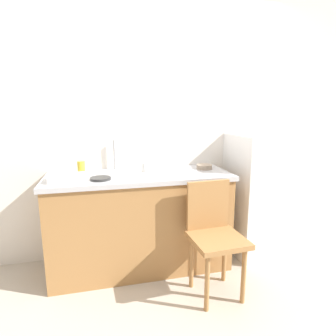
{
  "coord_description": "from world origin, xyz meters",
  "views": [
    {
      "loc": [
        -0.56,
        -1.78,
        1.44
      ],
      "look_at": [
        0.02,
        0.6,
        0.94
      ],
      "focal_mm": 29.99,
      "sensor_mm": 36.0,
      "label": 1
    }
  ],
  "objects_px": {
    "refrigerator": "(259,194)",
    "chair": "(214,233)",
    "dish_tray": "(68,178)",
    "terracotta_bowl": "(204,167)",
    "cup_white": "(145,167)",
    "cup_yellow": "(81,167)",
    "hotplate": "(100,178)"
  },
  "relations": [
    {
      "from": "terracotta_bowl",
      "to": "cup_yellow",
      "type": "height_order",
      "value": "cup_yellow"
    },
    {
      "from": "refrigerator",
      "to": "hotplate",
      "type": "distance_m",
      "value": 1.59
    },
    {
      "from": "terracotta_bowl",
      "to": "chair",
      "type": "bearing_deg",
      "value": -102.65
    },
    {
      "from": "cup_white",
      "to": "hotplate",
      "type": "bearing_deg",
      "value": -152.08
    },
    {
      "from": "refrigerator",
      "to": "dish_tray",
      "type": "xyz_separation_m",
      "value": [
        -1.81,
        -0.13,
        0.31
      ]
    },
    {
      "from": "cup_white",
      "to": "refrigerator",
      "type": "bearing_deg",
      "value": -3.19
    },
    {
      "from": "chair",
      "to": "dish_tray",
      "type": "bearing_deg",
      "value": 156.61
    },
    {
      "from": "refrigerator",
      "to": "chair",
      "type": "height_order",
      "value": "refrigerator"
    },
    {
      "from": "chair",
      "to": "cup_white",
      "type": "height_order",
      "value": "cup_white"
    },
    {
      "from": "terracotta_bowl",
      "to": "cup_yellow",
      "type": "bearing_deg",
      "value": 174.54
    },
    {
      "from": "terracotta_bowl",
      "to": "cup_white",
      "type": "height_order",
      "value": "cup_white"
    },
    {
      "from": "chair",
      "to": "terracotta_bowl",
      "type": "xyz_separation_m",
      "value": [
        0.13,
        0.58,
        0.41
      ]
    },
    {
      "from": "chair",
      "to": "dish_tray",
      "type": "relative_size",
      "value": 3.18
    },
    {
      "from": "terracotta_bowl",
      "to": "cup_yellow",
      "type": "distance_m",
      "value": 1.15
    },
    {
      "from": "terracotta_bowl",
      "to": "cup_white",
      "type": "bearing_deg",
      "value": 178.5
    },
    {
      "from": "terracotta_bowl",
      "to": "cup_white",
      "type": "distance_m",
      "value": 0.57
    },
    {
      "from": "cup_yellow",
      "to": "chair",
      "type": "bearing_deg",
      "value": -34.17
    },
    {
      "from": "dish_tray",
      "to": "terracotta_bowl",
      "type": "distance_m",
      "value": 1.24
    },
    {
      "from": "chair",
      "to": "cup_white",
      "type": "xyz_separation_m",
      "value": [
        -0.44,
        0.59,
        0.43
      ]
    },
    {
      "from": "terracotta_bowl",
      "to": "dish_tray",
      "type": "bearing_deg",
      "value": -171.95
    },
    {
      "from": "chair",
      "to": "terracotta_bowl",
      "type": "height_order",
      "value": "terracotta_bowl"
    },
    {
      "from": "cup_yellow",
      "to": "hotplate",
      "type": "bearing_deg",
      "value": -62.1
    },
    {
      "from": "hotplate",
      "to": "cup_yellow",
      "type": "distance_m",
      "value": 0.35
    },
    {
      "from": "refrigerator",
      "to": "chair",
      "type": "bearing_deg",
      "value": -143.33
    },
    {
      "from": "hotplate",
      "to": "terracotta_bowl",
      "type": "bearing_deg",
      "value": 11.57
    },
    {
      "from": "chair",
      "to": "hotplate",
      "type": "xyz_separation_m",
      "value": [
        -0.85,
        0.38,
        0.4
      ]
    },
    {
      "from": "chair",
      "to": "refrigerator",
      "type": "bearing_deg",
      "value": 33.37
    },
    {
      "from": "refrigerator",
      "to": "cup_white",
      "type": "distance_m",
      "value": 1.2
    },
    {
      "from": "chair",
      "to": "cup_white",
      "type": "bearing_deg",
      "value": 123.42
    },
    {
      "from": "cup_yellow",
      "to": "refrigerator",
      "type": "bearing_deg",
      "value": -5.26
    },
    {
      "from": "hotplate",
      "to": "chair",
      "type": "bearing_deg",
      "value": -24.0
    },
    {
      "from": "refrigerator",
      "to": "hotplate",
      "type": "height_order",
      "value": "refrigerator"
    }
  ]
}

